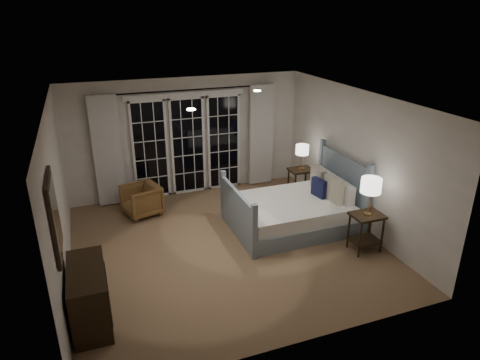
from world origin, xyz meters
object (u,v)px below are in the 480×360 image
object	(u,v)px
bed	(294,210)
nightstand_left	(366,227)
lamp_left	(371,186)
dresser	(89,295)
armchair	(142,200)
nightstand_right	(301,179)
lamp_right	(302,150)

from	to	relation	value
bed	nightstand_left	world-z (taller)	bed
bed	lamp_left	size ratio (longest dim) A/B	3.43
nightstand_left	dresser	size ratio (longest dim) A/B	0.61
lamp_left	dresser	world-z (taller)	lamp_left
lamp_left	armchair	distance (m)	4.31
nightstand_left	armchair	size ratio (longest dim) A/B	0.99
nightstand_left	armchair	xyz separation A→B (m)	(-3.28, 2.66, -0.13)
nightstand_right	nightstand_left	bearing A→B (deg)	-90.36
lamp_right	armchair	xyz separation A→B (m)	(-3.30, 0.34, -0.76)
bed	dresser	distance (m)	3.91
dresser	bed	bearing A→B (deg)	21.23
nightstand_right	armchair	size ratio (longest dim) A/B	0.96
nightstand_right	lamp_right	world-z (taller)	lamp_right
nightstand_right	armchair	bearing A→B (deg)	174.05
nightstand_right	lamp_right	size ratio (longest dim) A/B	1.21
bed	lamp_right	distance (m)	1.54
lamp_left	lamp_right	bearing A→B (deg)	89.64
nightstand_left	nightstand_right	xyz separation A→B (m)	(0.01, 2.31, -0.02)
bed	dresser	xyz separation A→B (m)	(-3.65, -1.42, 0.07)
dresser	nightstand_left	bearing A→B (deg)	3.23
nightstand_left	lamp_right	xyz separation A→B (m)	(0.01, 2.31, 0.62)
lamp_right	lamp_left	bearing A→B (deg)	-90.36
lamp_right	armchair	distance (m)	3.40
nightstand_left	dresser	world-z (taller)	dresser
nightstand_left	lamp_left	size ratio (longest dim) A/B	1.05
bed	nightstand_left	bearing A→B (deg)	-58.67
nightstand_right	armchair	world-z (taller)	nightstand_right
nightstand_left	dresser	bearing A→B (deg)	-176.77
armchair	dresser	world-z (taller)	dresser
bed	dresser	world-z (taller)	bed
nightstand_right	dresser	distance (m)	5.07
nightstand_right	dresser	xyz separation A→B (m)	(-4.37, -2.56, -0.03)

